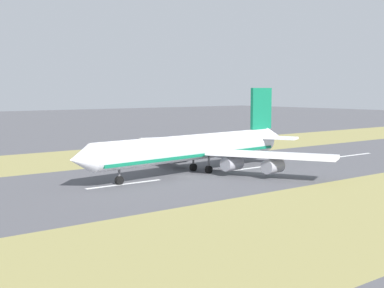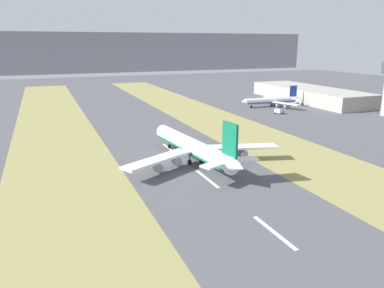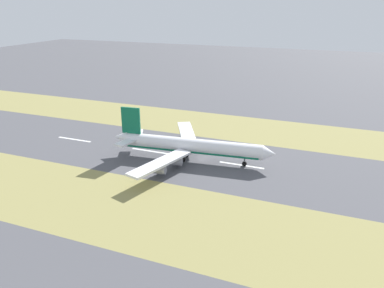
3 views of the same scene
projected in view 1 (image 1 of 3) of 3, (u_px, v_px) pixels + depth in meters
ground_plane at (187, 176)px, 122.13m from camera, size 800.00×800.00×0.00m
grass_median_west at (357, 211)px, 87.06m from camera, size 40.00×600.00×0.01m
grass_median_east at (93, 157)px, 157.20m from camera, size 40.00×600.00×0.01m
centreline_dash_near at (352, 155)px, 161.34m from camera, size 1.20×18.00×0.01m
centreline_dash_mid at (259, 167)px, 136.60m from camera, size 1.20×18.00×0.01m
centreline_dash_far at (125, 184)px, 111.86m from camera, size 1.20×18.00×0.01m
airplane_main_jet at (198, 148)px, 126.90m from camera, size 63.77×67.20×20.20m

